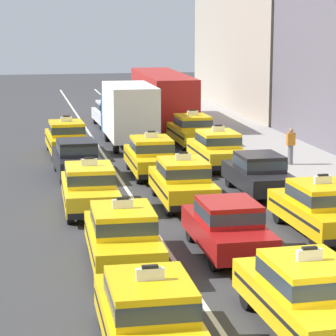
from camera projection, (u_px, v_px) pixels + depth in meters
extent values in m
cube|color=silver|center=(117.00, 175.00, 33.06)|extent=(0.14, 80.00, 0.01)
cube|color=silver|center=(190.00, 172.00, 33.68)|extent=(0.14, 80.00, 0.01)
cylinder|color=black|center=(105.00, 315.00, 16.78)|extent=(0.25, 0.64, 0.64)
cylinder|color=black|center=(171.00, 310.00, 17.04)|extent=(0.25, 0.64, 0.64)
cube|color=yellow|center=(149.00, 325.00, 15.36)|extent=(1.87, 4.53, 0.70)
cube|color=black|center=(149.00, 322.00, 15.35)|extent=(1.88, 4.17, 0.10)
cube|color=yellow|center=(150.00, 295.00, 15.09)|extent=(1.63, 2.12, 0.64)
cube|color=#2D3842|center=(150.00, 295.00, 15.09)|extent=(1.65, 2.14, 0.35)
cube|color=white|center=(150.00, 274.00, 15.00)|extent=(0.56, 0.13, 0.24)
cube|color=black|center=(150.00, 267.00, 14.97)|extent=(0.32, 0.11, 0.06)
cube|color=black|center=(134.00, 298.00, 17.54)|extent=(1.71, 0.17, 0.20)
cylinder|color=black|center=(92.00, 240.00, 22.41)|extent=(0.26, 0.65, 0.64)
cylinder|color=black|center=(142.00, 238.00, 22.65)|extent=(0.26, 0.65, 0.64)
cylinder|color=black|center=(100.00, 274.00, 19.45)|extent=(0.26, 0.65, 0.64)
cylinder|color=black|center=(158.00, 271.00, 19.69)|extent=(0.26, 0.65, 0.64)
cube|color=yellow|center=(123.00, 242.00, 20.99)|extent=(1.94, 4.55, 0.70)
cube|color=black|center=(123.00, 240.00, 20.98)|extent=(1.95, 4.19, 0.10)
cube|color=yellow|center=(123.00, 220.00, 20.71)|extent=(1.66, 2.15, 0.64)
cube|color=#2D3842|center=(123.00, 220.00, 20.71)|extent=(1.68, 2.17, 0.35)
cube|color=white|center=(123.00, 204.00, 20.63)|extent=(0.56, 0.14, 0.24)
cube|color=black|center=(123.00, 198.00, 20.60)|extent=(0.32, 0.12, 0.06)
cube|color=black|center=(115.00, 229.00, 23.17)|extent=(1.71, 0.19, 0.20)
cube|color=black|center=(132.00, 277.00, 18.90)|extent=(1.71, 0.19, 0.20)
cylinder|color=black|center=(67.00, 194.00, 28.27)|extent=(0.26, 0.65, 0.64)
cylinder|color=black|center=(107.00, 192.00, 28.51)|extent=(0.26, 0.65, 0.64)
cylinder|color=black|center=(70.00, 214.00, 25.31)|extent=(0.26, 0.65, 0.64)
cylinder|color=black|center=(115.00, 212.00, 25.55)|extent=(0.26, 0.65, 0.64)
cube|color=yellow|center=(90.00, 193.00, 26.84)|extent=(1.93, 4.55, 0.70)
cube|color=black|center=(89.00, 191.00, 26.83)|extent=(1.94, 4.19, 0.10)
cube|color=yellow|center=(89.00, 175.00, 26.57)|extent=(1.66, 2.15, 0.64)
cube|color=#2D3842|center=(89.00, 175.00, 26.57)|extent=(1.68, 2.17, 0.35)
cube|color=white|center=(89.00, 162.00, 26.48)|extent=(0.56, 0.14, 0.24)
cube|color=black|center=(89.00, 158.00, 26.45)|extent=(0.32, 0.12, 0.06)
cube|color=black|center=(86.00, 186.00, 29.03)|extent=(1.71, 0.19, 0.20)
cube|color=black|center=(94.00, 216.00, 24.75)|extent=(1.71, 0.19, 0.20)
cylinder|color=black|center=(57.00, 164.00, 33.96)|extent=(0.26, 0.65, 0.64)
cylinder|color=black|center=(90.00, 163.00, 34.27)|extent=(0.26, 0.65, 0.64)
cylinder|color=black|center=(63.00, 177.00, 31.24)|extent=(0.26, 0.65, 0.64)
cylinder|color=black|center=(98.00, 175.00, 31.56)|extent=(0.26, 0.65, 0.64)
cube|color=black|center=(77.00, 162.00, 32.69)|extent=(1.87, 4.35, 0.66)
cube|color=black|center=(77.00, 147.00, 32.48)|extent=(1.61, 1.94, 0.60)
cube|color=#2D3842|center=(77.00, 147.00, 32.48)|extent=(1.63, 1.96, 0.33)
cylinder|color=black|center=(49.00, 144.00, 39.28)|extent=(0.26, 0.65, 0.64)
cylinder|color=black|center=(78.00, 143.00, 39.60)|extent=(0.26, 0.65, 0.64)
cylinder|color=black|center=(54.00, 154.00, 36.35)|extent=(0.26, 0.65, 0.64)
cylinder|color=black|center=(85.00, 153.00, 36.68)|extent=(0.26, 0.65, 0.64)
cube|color=yellow|center=(67.00, 141.00, 37.91)|extent=(1.92, 4.55, 0.70)
cube|color=black|center=(67.00, 140.00, 37.90)|extent=(1.93, 4.19, 0.10)
cube|color=yellow|center=(67.00, 128.00, 37.64)|extent=(1.66, 2.14, 0.64)
cube|color=#2D3842|center=(67.00, 128.00, 37.64)|extent=(1.68, 2.16, 0.35)
cube|color=white|center=(66.00, 119.00, 37.55)|extent=(0.56, 0.13, 0.24)
cube|color=black|center=(66.00, 116.00, 37.52)|extent=(0.32, 0.12, 0.06)
cube|color=black|center=(63.00, 139.00, 40.07)|extent=(1.71, 0.19, 0.20)
cube|color=black|center=(71.00, 154.00, 35.85)|extent=(1.71, 0.19, 0.20)
cylinder|color=black|center=(248.00, 296.00, 17.93)|extent=(0.26, 0.65, 0.64)
cylinder|color=black|center=(307.00, 291.00, 18.26)|extent=(0.26, 0.65, 0.64)
cube|color=yellow|center=(305.00, 302.00, 16.57)|extent=(1.96, 4.56, 0.70)
cube|color=black|center=(305.00, 300.00, 16.56)|extent=(1.96, 4.20, 0.10)
cube|color=yellow|center=(309.00, 275.00, 16.30)|extent=(1.67, 2.15, 0.64)
cube|color=#2D3842|center=(309.00, 275.00, 16.30)|extent=(1.69, 2.18, 0.35)
cube|color=white|center=(309.00, 255.00, 16.21)|extent=(0.56, 0.14, 0.24)
cube|color=black|center=(310.00, 248.00, 16.18)|extent=(0.32, 0.12, 0.06)
cube|color=black|center=(268.00, 280.00, 18.73)|extent=(1.71, 0.20, 0.20)
cylinder|color=black|center=(192.00, 231.00, 23.34)|extent=(0.24, 0.64, 0.64)
cylinder|color=black|center=(237.00, 229.00, 23.62)|extent=(0.24, 0.64, 0.64)
cylinder|color=black|center=(215.00, 259.00, 20.61)|extent=(0.24, 0.64, 0.64)
cylinder|color=black|center=(267.00, 256.00, 20.88)|extent=(0.24, 0.64, 0.64)
cube|color=maroon|center=(227.00, 232.00, 22.05)|extent=(1.77, 4.30, 0.66)
cube|color=maroon|center=(229.00, 211.00, 21.83)|extent=(1.56, 1.90, 0.60)
cube|color=#2D3842|center=(229.00, 211.00, 21.83)|extent=(1.58, 1.92, 0.33)
cylinder|color=black|center=(156.00, 187.00, 29.29)|extent=(0.25, 0.65, 0.64)
cylinder|color=black|center=(194.00, 186.00, 29.54)|extent=(0.25, 0.65, 0.64)
cylinder|color=black|center=(170.00, 207.00, 26.34)|extent=(0.25, 0.65, 0.64)
cylinder|color=black|center=(212.00, 205.00, 26.59)|extent=(0.25, 0.65, 0.64)
cube|color=yellow|center=(182.00, 186.00, 27.87)|extent=(1.90, 4.54, 0.70)
cube|color=black|center=(182.00, 185.00, 27.86)|extent=(1.91, 4.18, 0.10)
cube|color=yellow|center=(183.00, 169.00, 27.60)|extent=(1.65, 2.14, 0.64)
cube|color=#2D3842|center=(183.00, 169.00, 27.60)|extent=(1.67, 2.16, 0.35)
cube|color=white|center=(183.00, 157.00, 27.51)|extent=(0.56, 0.13, 0.24)
cube|color=black|center=(183.00, 153.00, 27.48)|extent=(0.32, 0.12, 0.06)
cube|color=black|center=(171.00, 180.00, 30.06)|extent=(1.71, 0.18, 0.20)
cube|color=black|center=(195.00, 208.00, 25.79)|extent=(1.71, 0.18, 0.20)
cylinder|color=black|center=(129.00, 162.00, 34.33)|extent=(0.25, 0.64, 0.64)
cylinder|color=black|center=(162.00, 161.00, 34.59)|extent=(0.25, 0.64, 0.64)
cylinder|color=black|center=(139.00, 176.00, 31.38)|extent=(0.25, 0.64, 0.64)
cylinder|color=black|center=(175.00, 175.00, 31.64)|extent=(0.25, 0.64, 0.64)
cube|color=yellow|center=(151.00, 160.00, 32.92)|extent=(1.88, 4.53, 0.70)
cube|color=black|center=(151.00, 159.00, 32.91)|extent=(1.90, 4.17, 0.10)
cube|color=yellow|center=(152.00, 145.00, 32.64)|extent=(1.64, 2.13, 0.64)
cube|color=#2D3842|center=(152.00, 145.00, 32.64)|extent=(1.66, 2.15, 0.35)
cube|color=white|center=(151.00, 135.00, 32.56)|extent=(0.56, 0.13, 0.24)
cube|color=black|center=(151.00, 132.00, 32.53)|extent=(0.32, 0.12, 0.06)
cube|color=black|center=(143.00, 157.00, 35.10)|extent=(1.71, 0.17, 0.20)
cube|color=black|center=(160.00, 176.00, 30.83)|extent=(1.71, 0.17, 0.20)
cylinder|color=black|center=(107.00, 136.00, 41.99)|extent=(0.24, 0.64, 0.64)
cylinder|color=black|center=(142.00, 135.00, 42.34)|extent=(0.24, 0.64, 0.64)
cylinder|color=black|center=(116.00, 147.00, 38.23)|extent=(0.24, 0.64, 0.64)
cylinder|color=black|center=(154.00, 146.00, 38.58)|extent=(0.24, 0.64, 0.64)
cube|color=#194C8C|center=(122.00, 114.00, 42.90)|extent=(2.12, 2.22, 2.10)
cube|color=#2D3842|center=(119.00, 106.00, 43.88)|extent=(1.93, 0.07, 0.76)
cube|color=silver|center=(130.00, 111.00, 39.66)|extent=(2.34, 5.22, 2.70)
cylinder|color=black|center=(96.00, 119.00, 48.93)|extent=(0.26, 0.65, 0.64)
cylinder|color=black|center=(118.00, 118.00, 49.24)|extent=(0.26, 0.65, 0.64)
cylinder|color=black|center=(102.00, 125.00, 46.21)|extent=(0.26, 0.65, 0.64)
cylinder|color=black|center=(126.00, 124.00, 46.53)|extent=(0.26, 0.65, 0.64)
cube|color=silver|center=(110.00, 116.00, 47.67)|extent=(1.88, 4.35, 0.66)
cube|color=silver|center=(110.00, 106.00, 47.45)|extent=(1.61, 1.94, 0.60)
cube|color=#2D3842|center=(110.00, 106.00, 47.45)|extent=(1.63, 1.96, 0.33)
cylinder|color=black|center=(279.00, 214.00, 25.38)|extent=(0.26, 0.65, 0.64)
cylinder|color=black|center=(321.00, 211.00, 25.70)|extent=(0.26, 0.65, 0.64)
cylinder|color=black|center=(317.00, 240.00, 22.45)|extent=(0.26, 0.65, 0.64)
cube|color=yellow|center=(319.00, 214.00, 24.01)|extent=(1.91, 4.54, 0.70)
cube|color=black|center=(319.00, 212.00, 24.00)|extent=(1.92, 4.18, 0.10)
cube|color=yellow|center=(322.00, 194.00, 23.74)|extent=(1.65, 2.14, 0.64)
cube|color=#2D3842|center=(322.00, 194.00, 23.74)|extent=(1.67, 2.16, 0.35)
cube|color=white|center=(323.00, 180.00, 23.65)|extent=(0.56, 0.13, 0.24)
cube|color=black|center=(323.00, 175.00, 23.62)|extent=(0.32, 0.12, 0.06)
cube|color=black|center=(293.00, 205.00, 26.17)|extent=(1.71, 0.18, 0.20)
cylinder|color=black|center=(230.00, 179.00, 30.79)|extent=(0.24, 0.64, 0.64)
cylinder|color=black|center=(264.00, 178.00, 31.06)|extent=(0.24, 0.64, 0.64)
cylinder|color=black|center=(251.00, 195.00, 28.06)|extent=(0.24, 0.64, 0.64)
cylinder|color=black|center=(289.00, 193.00, 28.33)|extent=(0.24, 0.64, 0.64)
cube|color=black|center=(258.00, 177.00, 29.50)|extent=(1.76, 4.30, 0.66)
cube|color=black|center=(259.00, 162.00, 29.28)|extent=(1.56, 1.90, 0.60)
cube|color=#2D3842|center=(259.00, 162.00, 29.28)|extent=(1.58, 1.92, 0.33)
cylinder|color=black|center=(193.00, 155.00, 36.11)|extent=(0.24, 0.64, 0.64)
cylinder|color=black|center=(224.00, 154.00, 36.40)|extent=(0.24, 0.64, 0.64)
cylinder|color=black|center=(210.00, 167.00, 33.17)|extent=(0.24, 0.64, 0.64)
cylinder|color=black|center=(243.00, 166.00, 33.46)|extent=(0.24, 0.64, 0.64)
cube|color=yellow|center=(217.00, 153.00, 34.71)|extent=(1.82, 4.51, 0.70)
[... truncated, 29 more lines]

